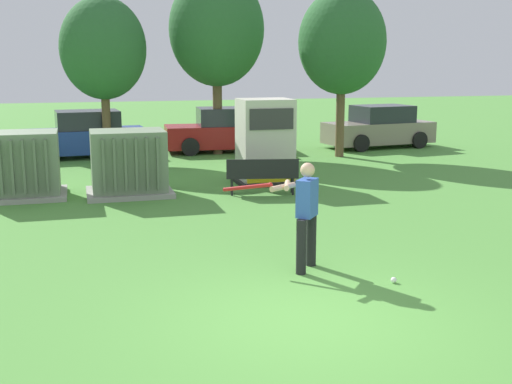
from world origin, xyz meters
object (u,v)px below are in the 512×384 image
(transformer_west, at_px, (21,166))
(parked_car_left_of_center, at_px, (224,131))
(parked_car_leftmost, at_px, (85,136))
(park_bench, at_px, (262,174))
(transformer_mid_west, at_px, (129,164))
(batter, at_px, (303,210))
(parked_car_right_of_center, at_px, (379,128))
(sports_ball, at_px, (394,280))
(generator_enclosure, at_px, (265,142))

(transformer_west, distance_m, parked_car_left_of_center, 9.50)
(parked_car_leftmost, bearing_deg, park_bench, -62.39)
(transformer_mid_west, relative_size, batter, 1.21)
(parked_car_left_of_center, xyz_separation_m, parked_car_right_of_center, (6.09, -0.39, 0.00))
(transformer_west, xyz_separation_m, batter, (4.77, -7.15, 0.19))
(transformer_west, distance_m, batter, 8.60)
(transformer_mid_west, xyz_separation_m, parked_car_right_of_center, (10.13, 6.77, -0.04))
(transformer_mid_west, distance_m, sports_ball, 8.52)
(transformer_west, height_order, park_bench, transformer_west)
(transformer_mid_west, height_order, batter, batter)
(sports_ball, distance_m, parked_car_left_of_center, 15.01)
(parked_car_right_of_center, bearing_deg, park_bench, -132.05)
(parked_car_leftmost, relative_size, parked_car_right_of_center, 0.99)
(transformer_west, relative_size, parked_car_leftmost, 0.49)
(transformer_west, relative_size, parked_car_left_of_center, 0.49)
(park_bench, distance_m, parked_car_left_of_center, 8.10)
(transformer_west, relative_size, batter, 1.21)
(parked_car_left_of_center, bearing_deg, sports_ball, -92.81)
(transformer_west, height_order, parked_car_left_of_center, same)
(park_bench, relative_size, parked_car_right_of_center, 0.42)
(sports_ball, bearing_deg, transformer_west, 125.75)
(transformer_west, xyz_separation_m, park_bench, (5.78, -1.23, -0.25))
(generator_enclosure, bearing_deg, park_bench, -108.45)
(transformer_west, height_order, parked_car_leftmost, same)
(transformer_west, relative_size, parked_car_right_of_center, 0.48)
(generator_enclosure, relative_size, batter, 1.32)
(parked_car_left_of_center, bearing_deg, park_bench, -95.85)
(parked_car_leftmost, bearing_deg, transformer_west, -103.73)
(parked_car_left_of_center, relative_size, parked_car_right_of_center, 0.98)
(parked_car_right_of_center, bearing_deg, transformer_mid_west, -146.24)
(parked_car_left_of_center, bearing_deg, transformer_mid_west, -119.46)
(generator_enclosure, height_order, batter, generator_enclosure)
(transformer_mid_west, relative_size, generator_enclosure, 0.91)
(transformer_mid_west, distance_m, parked_car_right_of_center, 12.19)
(transformer_west, relative_size, generator_enclosure, 0.91)
(parked_car_right_of_center, bearing_deg, generator_enclosure, -136.35)
(batter, height_order, sports_ball, batter)
(park_bench, distance_m, parked_car_right_of_center, 10.33)
(sports_ball, bearing_deg, parked_car_leftmost, 105.92)
(generator_enclosure, xyz_separation_m, parked_car_right_of_center, (6.39, 6.10, -0.38))
(parked_car_leftmost, bearing_deg, batter, -77.25)
(park_bench, xyz_separation_m, parked_car_right_of_center, (6.91, 7.67, 0.22))
(transformer_west, bearing_deg, parked_car_leftmost, 76.27)
(transformer_mid_west, bearing_deg, generator_enclosure, 10.24)
(transformer_west, bearing_deg, parked_car_right_of_center, 26.87)
(sports_ball, bearing_deg, parked_car_right_of_center, 64.93)
(transformer_mid_west, bearing_deg, batter, -72.08)
(park_bench, distance_m, parked_car_leftmost, 8.95)
(park_bench, relative_size, parked_car_left_of_center, 0.43)
(generator_enclosure, xyz_separation_m, parked_car_leftmost, (-4.67, 6.36, -0.38))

